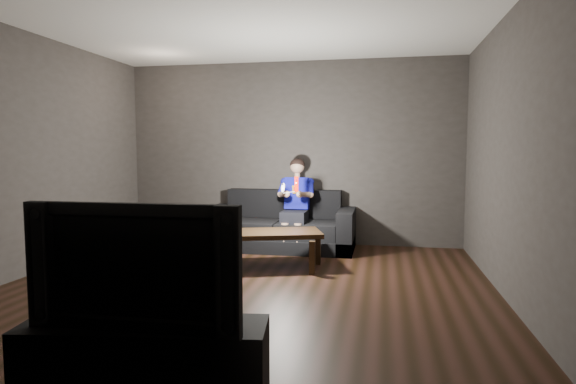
% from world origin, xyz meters
% --- Properties ---
extents(floor, '(5.00, 5.00, 0.00)m').
position_xyz_m(floor, '(0.00, 0.00, 0.00)').
color(floor, black).
rests_on(floor, ground).
extents(back_wall, '(5.00, 0.04, 2.70)m').
position_xyz_m(back_wall, '(0.00, 2.50, 1.35)').
color(back_wall, '#383331').
rests_on(back_wall, ground).
extents(front_wall, '(5.00, 0.04, 2.70)m').
position_xyz_m(front_wall, '(0.00, -2.50, 1.35)').
color(front_wall, '#383331').
rests_on(front_wall, ground).
extents(left_wall, '(0.04, 5.00, 2.70)m').
position_xyz_m(left_wall, '(-2.50, 0.00, 1.35)').
color(left_wall, '#383331').
rests_on(left_wall, ground).
extents(right_wall, '(0.04, 5.00, 2.70)m').
position_xyz_m(right_wall, '(2.50, 0.00, 1.35)').
color(right_wall, '#383331').
rests_on(right_wall, ground).
extents(ceiling, '(5.00, 5.00, 0.02)m').
position_xyz_m(ceiling, '(0.00, 0.00, 2.70)').
color(ceiling, white).
rests_on(ceiling, back_wall).
extents(sofa, '(2.10, 0.91, 0.81)m').
position_xyz_m(sofa, '(-0.07, 2.04, 0.27)').
color(sofa, black).
rests_on(sofa, floor).
extents(child, '(0.50, 0.62, 1.23)m').
position_xyz_m(child, '(0.17, 1.99, 0.73)').
color(child, black).
rests_on(child, sofa).
extents(wii_remote_red, '(0.06, 0.08, 0.20)m').
position_xyz_m(wii_remote_red, '(0.27, 1.52, 0.96)').
color(wii_remote_red, '#C41000').
rests_on(wii_remote_red, child).
extents(nunchuk_white, '(0.07, 0.09, 0.14)m').
position_xyz_m(nunchuk_white, '(0.09, 1.52, 0.91)').
color(nunchuk_white, silver).
rests_on(nunchuk_white, child).
extents(wii_remote_black, '(0.05, 0.14, 0.03)m').
position_xyz_m(wii_remote_black, '(-1.01, 1.96, 0.59)').
color(wii_remote_black, black).
rests_on(wii_remote_black, sofa).
extents(coffee_table, '(1.31, 0.93, 0.43)m').
position_xyz_m(coffee_table, '(0.06, 0.93, 0.37)').
color(coffee_table, black).
rests_on(coffee_table, floor).
extents(media_console, '(1.36, 0.56, 0.47)m').
position_xyz_m(media_console, '(0.12, -2.27, 0.24)').
color(media_console, black).
rests_on(media_console, floor).
extents(tv, '(1.15, 0.17, 0.66)m').
position_xyz_m(tv, '(0.12, -2.27, 0.80)').
color(tv, black).
rests_on(tv, media_console).
extents(wii_console, '(0.07, 0.15, 0.19)m').
position_xyz_m(wii_console, '(0.63, -2.27, 0.57)').
color(wii_console, silver).
rests_on(wii_console, media_console).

